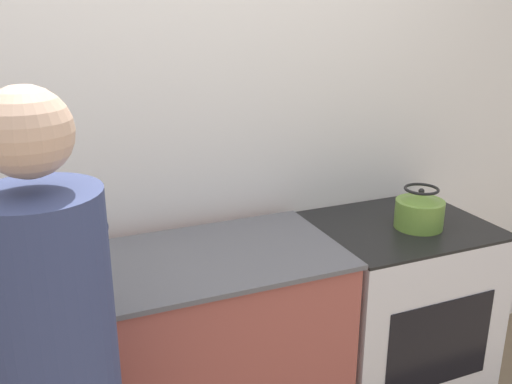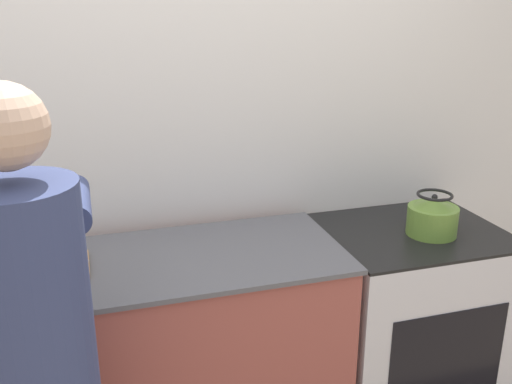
% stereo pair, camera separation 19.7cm
% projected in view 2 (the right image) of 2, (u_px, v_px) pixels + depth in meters
% --- Properties ---
extents(wall_back, '(8.00, 0.05, 2.60)m').
position_uv_depth(wall_back, '(183.00, 128.00, 2.32)').
color(wall_back, white).
rests_on(wall_back, ground_plane).
extents(counter, '(1.76, 0.59, 0.91)m').
position_uv_depth(counter, '(111.00, 377.00, 2.13)').
color(counter, '#9E4C42').
rests_on(counter, ground_plane).
extents(oven, '(0.72, 0.61, 0.89)m').
position_uv_depth(oven, '(405.00, 324.00, 2.50)').
color(oven, silver).
rests_on(oven, ground_plane).
extents(person, '(0.33, 0.58, 1.63)m').
position_uv_depth(person, '(39.00, 370.00, 1.46)').
color(person, '#281533').
rests_on(person, ground_plane).
extents(cutting_board, '(0.29, 0.21, 0.02)m').
position_uv_depth(cutting_board, '(45.00, 269.00, 1.95)').
color(cutting_board, '#A87A4C').
rests_on(cutting_board, counter).
extents(knife, '(0.22, 0.09, 0.01)m').
position_uv_depth(knife, '(53.00, 263.00, 1.96)').
color(knife, silver).
rests_on(knife, cutting_board).
extents(kettle, '(0.20, 0.20, 0.17)m').
position_uv_depth(kettle, '(433.00, 217.00, 2.30)').
color(kettle, olive).
rests_on(kettle, oven).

